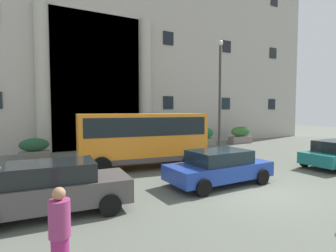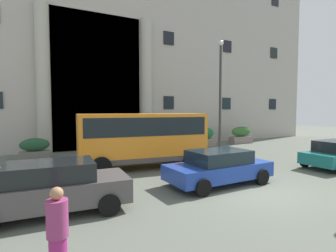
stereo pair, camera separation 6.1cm
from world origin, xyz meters
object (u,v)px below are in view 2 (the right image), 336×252
(hedge_planter_entrance_right, at_px, (241,135))
(lamppost_plaza_centre, at_px, (220,87))
(bus_stop_sign, at_px, (194,132))
(white_taxi_kerbside, at_px, (219,167))
(hedge_planter_west, at_px, (206,137))
(motorcycle_far_end, at_px, (229,159))
(parked_sedan_second, at_px, (51,187))
(pedestrian_child_trailing, at_px, (58,235))
(orange_minibus, at_px, (143,136))
(hedge_planter_far_west, at_px, (35,149))

(hedge_planter_entrance_right, relative_size, lamppost_plaza_centre, 0.27)
(bus_stop_sign, xyz_separation_m, white_taxi_kerbside, (-2.91, -6.42, -0.83))
(white_taxi_kerbside, bearing_deg, bus_stop_sign, 63.26)
(hedge_planter_west, height_order, white_taxi_kerbside, hedge_planter_west)
(motorcycle_far_end, relative_size, lamppost_plaza_centre, 0.25)
(hedge_planter_entrance_right, bearing_deg, motorcycle_far_end, -135.88)
(parked_sedan_second, xyz_separation_m, pedestrian_child_trailing, (-0.06, -3.42, 0.09))
(orange_minibus, xyz_separation_m, pedestrian_child_trailing, (-4.64, -7.85, -0.82))
(hedge_planter_entrance_right, bearing_deg, hedge_planter_west, -178.94)
(bus_stop_sign, xyz_separation_m, lamppost_plaza_centre, (2.90, 0.92, 3.16))
(bus_stop_sign, distance_m, pedestrian_child_trailing, 13.59)
(orange_minibus, height_order, lamppost_plaza_centre, lamppost_plaza_centre)
(orange_minibus, bearing_deg, hedge_planter_far_west, 138.66)
(bus_stop_sign, height_order, hedge_planter_west, bus_stop_sign)
(bus_stop_sign, distance_m, lamppost_plaza_centre, 4.39)
(hedge_planter_west, bearing_deg, hedge_planter_entrance_right, 1.06)
(orange_minibus, height_order, hedge_planter_far_west, orange_minibus)
(parked_sedan_second, height_order, lamppost_plaza_centre, lamppost_plaza_centre)
(lamppost_plaza_centre, bearing_deg, motorcycle_far_end, -124.08)
(orange_minibus, distance_m, parked_sedan_second, 6.44)
(white_taxi_kerbside, height_order, motorcycle_far_end, white_taxi_kerbside)
(parked_sedan_second, bearing_deg, bus_stop_sign, 38.97)
(bus_stop_sign, xyz_separation_m, parked_sedan_second, (-9.08, -6.61, -0.78))
(hedge_planter_far_west, height_order, white_taxi_kerbside, white_taxi_kerbside)
(hedge_planter_far_west, relative_size, pedestrian_child_trailing, 1.04)
(orange_minibus, bearing_deg, hedge_planter_west, 39.83)
(bus_stop_sign, height_order, lamppost_plaza_centre, lamppost_plaza_centre)
(orange_minibus, bearing_deg, hedge_planter_entrance_right, 30.11)
(hedge_planter_far_west, bearing_deg, pedestrian_child_trailing, -88.35)
(hedge_planter_west, height_order, pedestrian_child_trailing, pedestrian_child_trailing)
(pedestrian_child_trailing, bearing_deg, parked_sedan_second, -11.96)
(white_taxi_kerbside, bearing_deg, orange_minibus, 108.28)
(parked_sedan_second, bearing_deg, hedge_planter_west, 41.25)
(motorcycle_far_end, bearing_deg, pedestrian_child_trailing, -152.87)
(parked_sedan_second, relative_size, lamppost_plaza_centre, 0.55)
(hedge_planter_entrance_right, height_order, white_taxi_kerbside, hedge_planter_entrance_right)
(bus_stop_sign, height_order, pedestrian_child_trailing, bus_stop_sign)
(bus_stop_sign, distance_m, hedge_planter_entrance_right, 7.72)
(hedge_planter_entrance_right, height_order, hedge_planter_far_west, hedge_planter_entrance_right)
(hedge_planter_entrance_right, bearing_deg, bus_stop_sign, -156.13)
(orange_minibus, relative_size, hedge_planter_entrance_right, 3.00)
(orange_minibus, distance_m, hedge_planter_entrance_right, 12.72)
(hedge_planter_entrance_right, distance_m, motorcycle_far_end, 10.70)
(hedge_planter_far_west, relative_size, white_taxi_kerbside, 0.40)
(orange_minibus, xyz_separation_m, motorcycle_far_end, (3.85, -2.16, -1.21))
(orange_minibus, relative_size, hedge_planter_west, 4.20)
(hedge_planter_far_west, xyz_separation_m, lamppost_plaza_centre, (12.43, -2.25, 4.09))
(bus_stop_sign, distance_m, white_taxi_kerbside, 7.09)
(orange_minibus, xyz_separation_m, lamppost_plaza_centre, (7.41, 3.10, 3.03))
(bus_stop_sign, distance_m, parked_sedan_second, 11.26)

